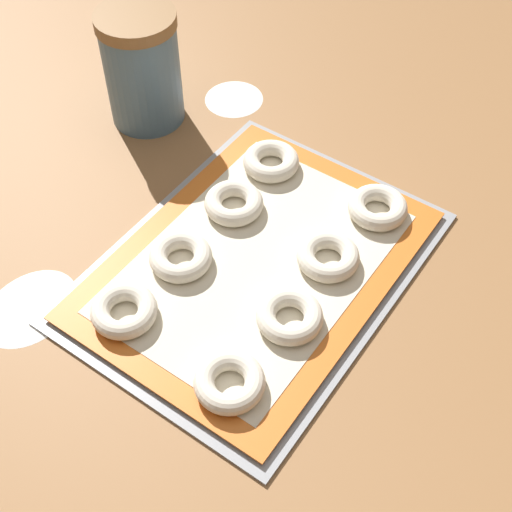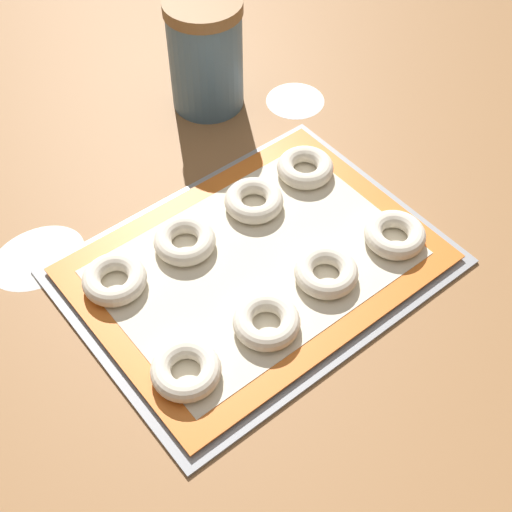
{
  "view_description": "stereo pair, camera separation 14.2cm",
  "coord_description": "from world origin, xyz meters",
  "px_view_note": "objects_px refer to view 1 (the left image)",
  "views": [
    {
      "loc": [
        -0.41,
        -0.28,
        0.63
      ],
      "look_at": [
        0.01,
        0.01,
        0.02
      ],
      "focal_mm": 50.0,
      "sensor_mm": 36.0,
      "label": 1
    },
    {
      "loc": [
        -0.31,
        -0.38,
        0.63
      ],
      "look_at": [
        0.01,
        0.01,
        0.02
      ],
      "focal_mm": 50.0,
      "sensor_mm": 36.0,
      "label": 2
    }
  ],
  "objects_px": {
    "bagel_front_mid_left": "(290,316)",
    "bagel_back_mid_right": "(234,203)",
    "flour_canister": "(142,68)",
    "bagel_back_mid_left": "(181,257)",
    "bagel_front_far_left": "(230,382)",
    "bagel_back_far_left": "(124,311)",
    "baking_tray": "(256,266)",
    "bagel_front_mid_right": "(328,257)",
    "bagel_back_far_right": "(271,161)",
    "bagel_front_far_right": "(378,207)"
  },
  "relations": [
    {
      "from": "bagel_front_mid_left",
      "to": "bagel_back_mid_right",
      "type": "bearing_deg",
      "value": 55.67
    },
    {
      "from": "flour_canister",
      "to": "bagel_back_mid_left",
      "type": "bearing_deg",
      "value": -131.7
    },
    {
      "from": "bagel_front_far_left",
      "to": "bagel_back_far_left",
      "type": "distance_m",
      "value": 0.14
    },
    {
      "from": "baking_tray",
      "to": "bagel_back_far_left",
      "type": "bearing_deg",
      "value": 153.37
    },
    {
      "from": "bagel_back_mid_right",
      "to": "flour_canister",
      "type": "relative_size",
      "value": 0.45
    },
    {
      "from": "baking_tray",
      "to": "bagel_front_mid_right",
      "type": "bearing_deg",
      "value": -55.53
    },
    {
      "from": "bagel_back_mid_left",
      "to": "bagel_front_far_left",
      "type": "bearing_deg",
      "value": -124.71
    },
    {
      "from": "bagel_back_mid_left",
      "to": "bagel_back_far_right",
      "type": "distance_m",
      "value": 0.19
    },
    {
      "from": "bagel_front_far_left",
      "to": "bagel_front_mid_left",
      "type": "xyz_separation_m",
      "value": [
        0.1,
        -0.01,
        0.0
      ]
    },
    {
      "from": "bagel_front_far_left",
      "to": "flour_canister",
      "type": "height_order",
      "value": "flour_canister"
    },
    {
      "from": "baking_tray",
      "to": "flour_canister",
      "type": "height_order",
      "value": "flour_canister"
    },
    {
      "from": "bagel_back_far_left",
      "to": "bagel_back_mid_left",
      "type": "bearing_deg",
      "value": -1.53
    },
    {
      "from": "bagel_front_far_left",
      "to": "flour_canister",
      "type": "relative_size",
      "value": 0.45
    },
    {
      "from": "flour_canister",
      "to": "bagel_front_far_left",
      "type": "bearing_deg",
      "value": -129.06
    },
    {
      "from": "baking_tray",
      "to": "bagel_front_far_right",
      "type": "bearing_deg",
      "value": -27.58
    },
    {
      "from": "bagel_back_far_right",
      "to": "baking_tray",
      "type": "bearing_deg",
      "value": -151.94
    },
    {
      "from": "bagel_back_mid_right",
      "to": "bagel_back_far_left",
      "type": "bearing_deg",
      "value": 179.39
    },
    {
      "from": "bagel_back_mid_left",
      "to": "bagel_front_mid_left",
      "type": "bearing_deg",
      "value": -89.02
    },
    {
      "from": "bagel_front_mid_right",
      "to": "bagel_front_far_right",
      "type": "xyz_separation_m",
      "value": [
        0.1,
        -0.01,
        0.0
      ]
    },
    {
      "from": "bagel_back_far_left",
      "to": "flour_canister",
      "type": "relative_size",
      "value": 0.45
    },
    {
      "from": "bagel_front_mid_right",
      "to": "bagel_back_far_left",
      "type": "bearing_deg",
      "value": 143.69
    },
    {
      "from": "bagel_back_far_left",
      "to": "bagel_front_far_right",
      "type": "bearing_deg",
      "value": -27.11
    },
    {
      "from": "bagel_front_far_left",
      "to": "bagel_back_far_right",
      "type": "distance_m",
      "value": 0.32
    },
    {
      "from": "bagel_front_mid_right",
      "to": "bagel_back_far_left",
      "type": "distance_m",
      "value": 0.23
    },
    {
      "from": "bagel_back_far_left",
      "to": "flour_canister",
      "type": "distance_m",
      "value": 0.35
    },
    {
      "from": "bagel_front_mid_right",
      "to": "bagel_back_mid_left",
      "type": "height_order",
      "value": "same"
    },
    {
      "from": "bagel_back_far_right",
      "to": "flour_canister",
      "type": "height_order",
      "value": "flour_canister"
    },
    {
      "from": "bagel_back_mid_left",
      "to": "flour_canister",
      "type": "xyz_separation_m",
      "value": [
        0.18,
        0.21,
        0.06
      ]
    },
    {
      "from": "bagel_front_mid_left",
      "to": "bagel_back_far_left",
      "type": "xyz_separation_m",
      "value": [
        -0.09,
        0.15,
        0.0
      ]
    },
    {
      "from": "bagel_front_far_left",
      "to": "bagel_back_far_left",
      "type": "height_order",
      "value": "same"
    },
    {
      "from": "baking_tray",
      "to": "bagel_front_mid_left",
      "type": "bearing_deg",
      "value": -121.69
    },
    {
      "from": "bagel_back_far_right",
      "to": "bagel_back_far_left",
      "type": "bearing_deg",
      "value": -179.48
    },
    {
      "from": "bagel_back_mid_left",
      "to": "bagel_back_mid_right",
      "type": "distance_m",
      "value": 0.1
    },
    {
      "from": "baking_tray",
      "to": "bagel_back_far_right",
      "type": "xyz_separation_m",
      "value": [
        0.14,
        0.07,
        0.02
      ]
    },
    {
      "from": "bagel_front_far_left",
      "to": "bagel_back_mid_right",
      "type": "bearing_deg",
      "value": 35.21
    },
    {
      "from": "baking_tray",
      "to": "bagel_back_mid_left",
      "type": "height_order",
      "value": "bagel_back_mid_left"
    },
    {
      "from": "bagel_front_far_left",
      "to": "bagel_front_mid_left",
      "type": "height_order",
      "value": "same"
    },
    {
      "from": "bagel_front_mid_right",
      "to": "bagel_back_mid_right",
      "type": "bearing_deg",
      "value": 87.36
    },
    {
      "from": "bagel_front_mid_left",
      "to": "bagel_front_mid_right",
      "type": "distance_m",
      "value": 0.09
    },
    {
      "from": "baking_tray",
      "to": "bagel_front_mid_right",
      "type": "relative_size",
      "value": 5.76
    },
    {
      "from": "bagel_front_mid_left",
      "to": "bagel_back_far_right",
      "type": "xyz_separation_m",
      "value": [
        0.18,
        0.15,
        0.0
      ]
    },
    {
      "from": "baking_tray",
      "to": "bagel_front_far_left",
      "type": "bearing_deg",
      "value": -154.11
    },
    {
      "from": "bagel_back_far_left",
      "to": "bagel_back_mid_right",
      "type": "xyz_separation_m",
      "value": [
        0.19,
        -0.0,
        0.0
      ]
    },
    {
      "from": "bagel_back_mid_left",
      "to": "flour_canister",
      "type": "relative_size",
      "value": 0.45
    },
    {
      "from": "bagel_front_mid_left",
      "to": "bagel_front_far_right",
      "type": "bearing_deg",
      "value": 0.22
    },
    {
      "from": "bagel_front_mid_right",
      "to": "bagel_back_mid_left",
      "type": "xyz_separation_m",
      "value": [
        -0.09,
        0.13,
        0.0
      ]
    },
    {
      "from": "bagel_front_mid_left",
      "to": "flour_canister",
      "type": "height_order",
      "value": "flour_canister"
    },
    {
      "from": "baking_tray",
      "to": "bagel_front_far_left",
      "type": "xyz_separation_m",
      "value": [
        -0.15,
        -0.07,
        0.02
      ]
    },
    {
      "from": "bagel_back_far_right",
      "to": "bagel_back_mid_left",
      "type": "bearing_deg",
      "value": -178.48
    },
    {
      "from": "bagel_back_far_left",
      "to": "bagel_front_mid_left",
      "type": "bearing_deg",
      "value": -57.31
    }
  ]
}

